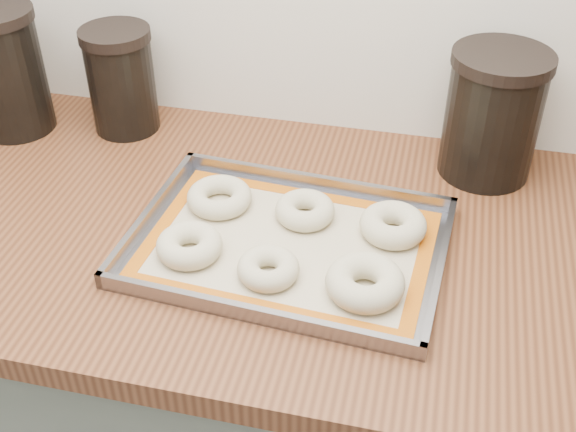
% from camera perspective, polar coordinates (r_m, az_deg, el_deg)
% --- Properties ---
extents(cabinet, '(3.00, 0.65, 0.86)m').
position_cam_1_polar(cabinet, '(1.48, -4.06, -14.85)').
color(cabinet, slate).
rests_on(cabinet, floor).
extents(countertop, '(3.06, 0.68, 0.04)m').
position_cam_1_polar(countertop, '(1.15, -5.02, -1.03)').
color(countertop, brown).
rests_on(countertop, cabinet).
extents(baking_tray, '(0.48, 0.36, 0.03)m').
position_cam_1_polar(baking_tray, '(1.08, -0.00, -2.24)').
color(baking_tray, gray).
rests_on(baking_tray, countertop).
extents(baking_mat, '(0.44, 0.32, 0.00)m').
position_cam_1_polar(baking_mat, '(1.08, 0.00, -2.32)').
color(baking_mat, '#C6B793').
rests_on(baking_mat, baking_tray).
extents(bagel_front_left, '(0.11, 0.11, 0.03)m').
position_cam_1_polar(bagel_front_left, '(1.06, -7.80, -2.31)').
color(bagel_front_left, beige).
rests_on(bagel_front_left, baking_mat).
extents(bagel_front_mid, '(0.10, 0.10, 0.03)m').
position_cam_1_polar(bagel_front_mid, '(1.02, -1.57, -4.16)').
color(bagel_front_mid, beige).
rests_on(bagel_front_mid, baking_mat).
extents(bagel_front_right, '(0.14, 0.14, 0.04)m').
position_cam_1_polar(bagel_front_right, '(1.00, 6.11, -5.23)').
color(bagel_front_right, beige).
rests_on(bagel_front_right, baking_mat).
extents(bagel_back_left, '(0.14, 0.14, 0.03)m').
position_cam_1_polar(bagel_back_left, '(1.15, -5.44, 1.50)').
color(bagel_back_left, beige).
rests_on(bagel_back_left, baking_mat).
extents(bagel_back_mid, '(0.12, 0.12, 0.03)m').
position_cam_1_polar(bagel_back_mid, '(1.12, 1.35, 0.47)').
color(bagel_back_mid, beige).
rests_on(bagel_back_mid, baking_mat).
extents(bagel_back_right, '(0.12, 0.12, 0.04)m').
position_cam_1_polar(bagel_back_right, '(1.10, 8.30, -0.71)').
color(bagel_back_right, beige).
rests_on(bagel_back_right, baking_mat).
extents(canister_left, '(0.14, 0.14, 0.23)m').
position_cam_1_polar(canister_left, '(1.42, -21.44, 10.63)').
color(canister_left, black).
rests_on(canister_left, countertop).
extents(canister_mid, '(0.13, 0.13, 0.19)m').
position_cam_1_polar(canister_mid, '(1.36, -13.04, 10.44)').
color(canister_mid, black).
rests_on(canister_mid, countertop).
extents(canister_right, '(0.16, 0.16, 0.22)m').
position_cam_1_polar(canister_right, '(1.24, 15.87, 7.72)').
color(canister_right, black).
rests_on(canister_right, countertop).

